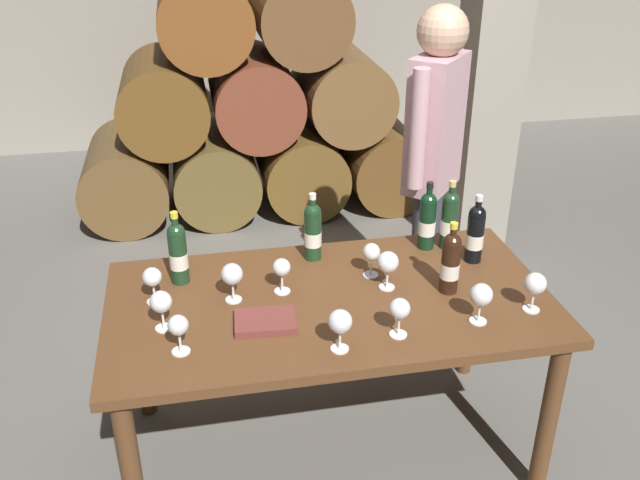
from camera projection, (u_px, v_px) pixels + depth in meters
ground_plane at (329, 447)px, 3.01m from camera, size 14.00×14.00×0.00m
barrel_stack at (255, 111)px, 4.94m from camera, size 2.49×0.90×1.69m
stone_pillar at (493, 52)px, 4.03m from camera, size 0.32×0.32×2.60m
dining_table at (330, 318)px, 2.70m from camera, size 1.70×0.90×0.76m
wine_bottle_0 at (178, 252)px, 2.71m from camera, size 0.07×0.07×0.31m
wine_bottle_1 at (475, 233)px, 2.87m from camera, size 0.07×0.07×0.30m
wine_bottle_2 at (449, 219)px, 2.97m from camera, size 0.07×0.07×0.31m
wine_bottle_3 at (313, 231)px, 2.88m from camera, size 0.07×0.07×0.30m
wine_bottle_4 at (450, 262)px, 2.65m from camera, size 0.07×0.07×0.30m
wine_bottle_5 at (427, 220)px, 2.97m from camera, size 0.07×0.07×0.31m
wine_glass_0 at (152, 278)px, 2.59m from camera, size 0.07×0.07×0.15m
wine_glass_1 at (161, 303)px, 2.43m from camera, size 0.08×0.08×0.15m
wine_glass_2 at (340, 322)px, 2.32m from camera, size 0.08×0.08×0.16m
wine_glass_3 at (282, 269)px, 2.65m from camera, size 0.07×0.07×0.14m
wine_glass_4 at (400, 310)px, 2.39m from camera, size 0.07×0.07×0.15m
wine_glass_5 at (178, 327)px, 2.31m from camera, size 0.07×0.07×0.15m
wine_glass_6 at (371, 253)px, 2.77m from camera, size 0.07×0.07×0.14m
wine_glass_7 at (388, 263)px, 2.68m from camera, size 0.08×0.08×0.16m
wine_glass_8 at (535, 285)px, 2.54m from camera, size 0.08×0.08×0.16m
wine_glass_9 at (481, 296)px, 2.47m from camera, size 0.08×0.08×0.16m
wine_glass_10 at (232, 275)px, 2.60m from camera, size 0.08×0.08×0.16m
tasting_notebook at (265, 321)px, 2.49m from camera, size 0.23×0.18×0.03m
sommelier_presenting at (433, 151)px, 3.30m from camera, size 0.35×0.39×1.72m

